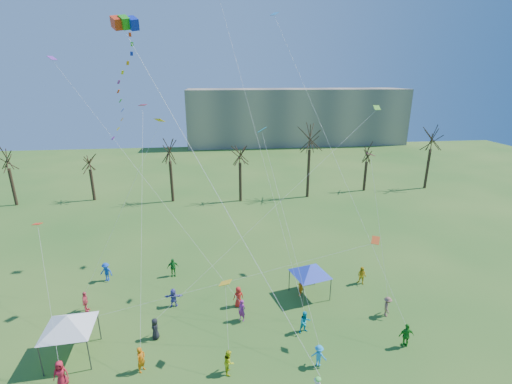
{
  "coord_description": "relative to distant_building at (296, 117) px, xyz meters",
  "views": [
    {
      "loc": [
        -1.52,
        -17.37,
        18.36
      ],
      "look_at": [
        1.22,
        5.0,
        11.0
      ],
      "focal_mm": 25.0,
      "sensor_mm": 36.0,
      "label": 1
    }
  ],
  "objects": [
    {
      "name": "bare_tree_row",
      "position": [
        -15.92,
        -46.06,
        -0.31
      ],
      "size": [
        70.79,
        8.38,
        11.9
      ],
      "color": "black",
      "rests_on": "ground"
    },
    {
      "name": "distant_building",
      "position": [
        0.0,
        0.0,
        0.0
      ],
      "size": [
        60.0,
        14.0,
        15.0
      ],
      "primitive_type": "cube",
      "color": "gray",
      "rests_on": "ground"
    },
    {
      "name": "canopy_tent_blue",
      "position": [
        -15.63,
        -73.19,
        -4.95
      ],
      "size": [
        3.9,
        3.9,
        3.02
      ],
      "color": "#3F3F44",
      "rests_on": "ground"
    },
    {
      "name": "big_box_kite",
      "position": [
        -28.61,
        -75.94,
        10.07
      ],
      "size": [
        6.25,
        5.44,
        23.49
      ],
      "color": "red",
      "rests_on": "ground"
    },
    {
      "name": "small_kites_aloft",
      "position": [
        -22.05,
        -70.96,
        6.36
      ],
      "size": [
        29.64,
        17.62,
        33.77
      ],
      "color": "red",
      "rests_on": "ground"
    },
    {
      "name": "ground",
      "position": [
        -22.0,
        -82.0,
        -7.5
      ],
      "size": [
        160.0,
        160.0,
        0.0
      ],
      "primitive_type": "plane",
      "color": "#275E1D",
      "rests_on": "ground"
    },
    {
      "name": "festival_crowd",
      "position": [
        -23.76,
        -75.52,
        -6.62
      ],
      "size": [
        24.84,
        13.45,
        1.85
      ],
      "color": "red",
      "rests_on": "ground"
    },
    {
      "name": "canopy_tent_white",
      "position": [
        -33.53,
        -78.22,
        -4.68
      ],
      "size": [
        4.43,
        4.43,
        3.33
      ],
      "color": "#3F3F44",
      "rests_on": "ground"
    }
  ]
}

